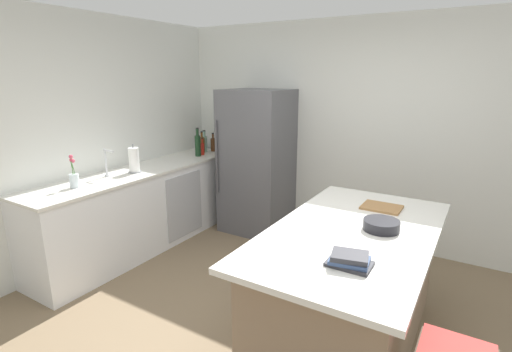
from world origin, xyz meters
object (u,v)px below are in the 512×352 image
object	(u,v)px
whiskey_bottle	(202,145)
cutting_board	(382,207)
gin_bottle	(204,143)
hot_sauce_bottle	(202,149)
refrigerator	(257,162)
cookbook_stack	(350,260)
flower_vase	(74,178)
mixing_bowl	(381,225)
wine_bottle	(198,145)
paper_towel_roll	(134,160)
syrup_bottle	(213,144)
sink_faucet	(107,162)
kitchen_island	(349,288)

from	to	relation	value
whiskey_bottle	cutting_board	distance (m)	2.81
gin_bottle	hot_sauce_bottle	size ratio (longest dim) A/B	1.30
whiskey_bottle	cutting_board	size ratio (longest dim) A/B	0.97
refrigerator	cookbook_stack	bearing A→B (deg)	-47.88
flower_vase	cookbook_stack	size ratio (longest dim) A/B	1.29
refrigerator	mixing_bowl	size ratio (longest dim) A/B	7.22
whiskey_bottle	wine_bottle	xyz separation A→B (m)	(0.08, -0.18, 0.03)
gin_bottle	mixing_bowl	distance (m)	3.17
whiskey_bottle	flower_vase	bearing A→B (deg)	-89.80
refrigerator	cutting_board	size ratio (longest dim) A/B	5.92
paper_towel_roll	cookbook_stack	xyz separation A→B (m)	(2.68, -0.82, -0.11)
hot_sauce_bottle	flower_vase	bearing A→B (deg)	-92.26
syrup_bottle	mixing_bowl	size ratio (longest dim) A/B	1.02
paper_towel_roll	hot_sauce_bottle	size ratio (longest dim) A/B	1.38
sink_faucet	gin_bottle	size ratio (longest dim) A/B	1.02
whiskey_bottle	mixing_bowl	distance (m)	3.09
syrup_bottle	cutting_board	world-z (taller)	syrup_bottle
syrup_bottle	hot_sauce_bottle	size ratio (longest dim) A/B	1.12
refrigerator	gin_bottle	world-z (taller)	refrigerator
paper_towel_roll	cutting_board	xyz separation A→B (m)	(2.60, 0.26, -0.14)
sink_faucet	hot_sauce_bottle	bearing A→B (deg)	84.46
sink_faucet	cutting_board	bearing A→B (deg)	11.20
gin_bottle	mixing_bowl	world-z (taller)	gin_bottle
mixing_bowl	cutting_board	distance (m)	0.47
cookbook_stack	paper_towel_roll	bearing A→B (deg)	163.04
kitchen_island	whiskey_bottle	distance (m)	3.04
flower_vase	paper_towel_roll	world-z (taller)	flower_vase
hot_sauce_bottle	cutting_board	distance (m)	2.70
sink_faucet	cutting_board	size ratio (longest dim) A/B	0.99
cookbook_stack	mixing_bowl	world-z (taller)	cookbook_stack
refrigerator	syrup_bottle	world-z (taller)	refrigerator
hot_sauce_bottle	cutting_board	xyz separation A→B (m)	(2.56, -0.86, -0.09)
refrigerator	paper_towel_roll	distance (m)	1.50
refrigerator	flower_vase	bearing A→B (deg)	-113.11
syrup_bottle	wine_bottle	distance (m)	0.38
kitchen_island	refrigerator	distance (m)	2.37
kitchen_island	gin_bottle	bearing A→B (deg)	148.33
kitchen_island	whiskey_bottle	size ratio (longest dim) A/B	6.46
paper_towel_roll	hot_sauce_bottle	xyz separation A→B (m)	(0.04, 1.12, -0.05)
cookbook_stack	cutting_board	size ratio (longest dim) A/B	0.81
sink_faucet	cookbook_stack	size ratio (longest dim) A/B	1.21
paper_towel_roll	cutting_board	world-z (taller)	paper_towel_roll
kitchen_island	cookbook_stack	xyz separation A→B (m)	(0.14, -0.51, 0.49)
cookbook_stack	cutting_board	world-z (taller)	cookbook_stack
paper_towel_roll	whiskey_bottle	xyz separation A→B (m)	(-0.04, 1.21, -0.02)
sink_faucet	syrup_bottle	distance (m)	1.68
hot_sauce_bottle	mixing_bowl	xyz separation A→B (m)	(2.66, -1.32, -0.06)
refrigerator	whiskey_bottle	distance (m)	0.86
kitchen_island	mixing_bowl	xyz separation A→B (m)	(0.16, 0.10, 0.49)
flower_vase	hot_sauce_bottle	xyz separation A→B (m)	(0.07, 1.82, -0.01)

